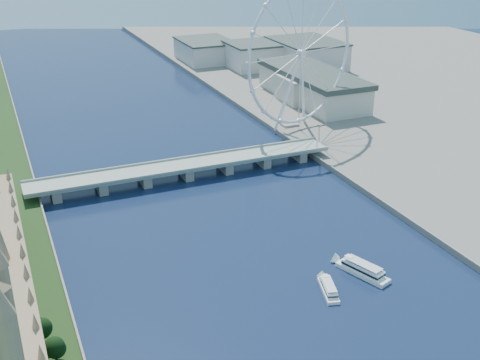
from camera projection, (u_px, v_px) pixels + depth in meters
parliament_range at (2, 290)px, 265.69m from camera, size 24.00×200.00×70.00m
westminster_bridge at (185, 168)px, 425.99m from camera, size 220.00×22.00×9.50m
london_eye at (301, 54)px, 491.12m from camera, size 113.60×39.12×124.30m
county_hall at (311, 102)px, 601.08m from camera, size 54.00×144.00×35.00m
city_skyline at (144, 70)px, 655.20m from camera, size 505.00×280.00×32.00m
tour_boat_near at (328, 292)px, 296.52m from camera, size 13.28×25.92×5.51m
tour_boat_far at (362, 274)px, 311.11m from camera, size 18.86×33.46×7.22m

